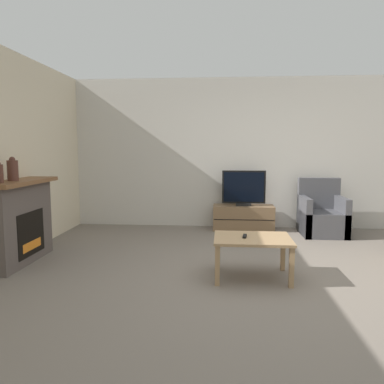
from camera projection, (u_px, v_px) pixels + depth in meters
The scene contains 9 objects.
ground_plane at pixel (263, 278), 4.17m from camera, with size 24.00×24.00×0.00m, color slate.
wall_back at pixel (248, 153), 6.79m from camera, with size 12.00×0.06×2.70m.
fireplace at pixel (19, 221), 4.69m from camera, with size 0.44×1.27×1.05m.
mantel_vase_centre_left at pixel (13, 170), 4.52m from camera, with size 0.13×0.13×0.29m.
tv_stand at pixel (243, 218), 6.64m from camera, with size 1.06×0.44×0.43m.
tv at pixel (244, 189), 6.58m from camera, with size 0.76×0.18×0.62m.
armchair at pixel (322, 217), 6.29m from camera, with size 0.70×0.76×0.93m.
coffee_table at pixel (252, 243), 4.15m from camera, with size 0.85×0.64×0.46m.
remote at pixel (245, 236), 4.16m from camera, with size 0.06×0.15×0.02m.
Camera 1 is at (-0.47, -4.08, 1.44)m, focal length 35.00 mm.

